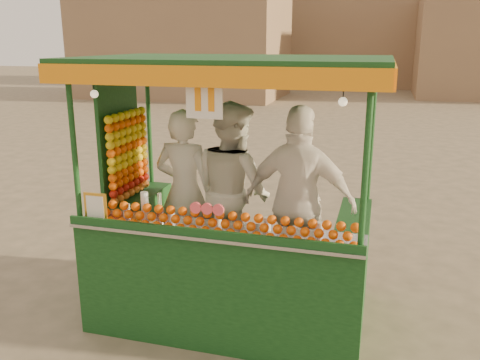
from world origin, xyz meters
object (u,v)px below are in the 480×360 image
(vendor_right, at_px, (299,202))
(vendor_middle, at_px, (233,191))
(juice_cart, at_px, (224,239))
(vendor_left, at_px, (185,192))

(vendor_right, bearing_deg, vendor_middle, -10.86)
(juice_cart, bearing_deg, vendor_middle, 92.05)
(vendor_right, bearing_deg, juice_cart, 19.16)
(vendor_left, relative_size, vendor_middle, 0.95)
(vendor_middle, distance_m, vendor_right, 0.77)
(vendor_left, xyz_separation_m, vendor_right, (1.28, -0.18, 0.05))
(juice_cart, xyz_separation_m, vendor_middle, (-0.01, 0.39, 0.40))
(vendor_middle, xyz_separation_m, vendor_right, (0.74, -0.22, 0.01))
(vendor_middle, bearing_deg, vendor_right, -154.15)
(juice_cart, relative_size, vendor_right, 1.53)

